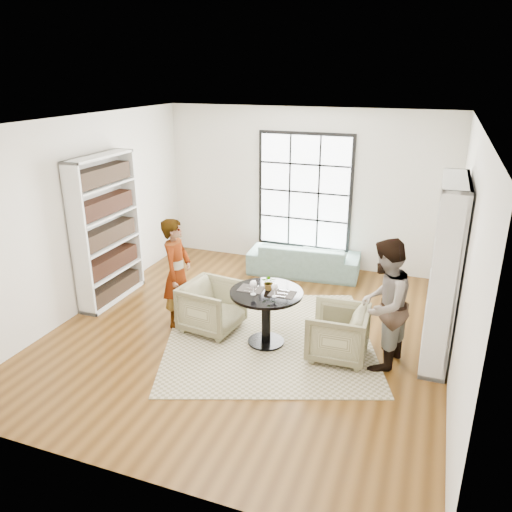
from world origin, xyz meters
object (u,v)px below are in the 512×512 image
at_px(pedestal_table, 266,306).
at_px(armchair_right, 338,333).
at_px(sofa, 304,259).
at_px(wine_glass_right, 275,287).
at_px(flower_centerpiece, 269,282).
at_px(person_right, 383,305).
at_px(person_left, 177,273).
at_px(wine_glass_left, 253,284).
at_px(armchair_left, 212,307).

xyz_separation_m(pedestal_table, armchair_right, (1.00, 0.01, -0.22)).
bearing_deg(sofa, pedestal_table, 89.23).
relative_size(wine_glass_right, flower_centerpiece, 0.87).
height_order(armchair_right, person_right, person_right).
distance_m(sofa, person_right, 3.22).
xyz_separation_m(pedestal_table, person_left, (-1.43, 0.12, 0.25)).
height_order(armchair_right, wine_glass_right, wine_glass_right).
relative_size(pedestal_table, wine_glass_left, 4.85).
bearing_deg(armchair_right, pedestal_table, -91.80).
bearing_deg(armchair_left, armchair_right, -86.08).
height_order(pedestal_table, armchair_left, pedestal_table).
height_order(armchair_left, wine_glass_left, wine_glass_left).
xyz_separation_m(armchair_left, person_left, (-0.55, 0.00, 0.46)).
bearing_deg(armchair_right, armchair_left, -95.52).
bearing_deg(sofa, person_left, 59.38).
bearing_deg(wine_glass_right, armchair_right, 8.37).
distance_m(armchair_left, person_right, 2.48).
distance_m(person_left, wine_glass_right, 1.60).
bearing_deg(armchair_left, person_right, -85.31).
relative_size(person_left, wine_glass_left, 8.00).
bearing_deg(person_left, armchair_left, -96.38).
bearing_deg(person_left, wine_glass_right, -104.85).
bearing_deg(person_left, flower_centerpiece, -98.13).
height_order(armchair_right, flower_centerpiece, flower_centerpiece).
xyz_separation_m(armchair_right, flower_centerpiece, (-0.99, 0.07, 0.55)).
bearing_deg(pedestal_table, wine_glass_left, -132.69).
xyz_separation_m(armchair_left, person_right, (2.43, -0.11, 0.49)).
bearing_deg(person_right, wine_glass_left, -72.19).
relative_size(person_left, person_right, 0.96).
relative_size(sofa, armchair_right, 2.63).
bearing_deg(wine_glass_right, sofa, 96.72).
relative_size(armchair_left, wine_glass_left, 3.89).
relative_size(armchair_left, armchair_right, 1.03).
bearing_deg(armchair_left, sofa, -8.07).
bearing_deg(wine_glass_right, armchair_left, 167.15).
relative_size(sofa, person_right, 1.19).
bearing_deg(armchair_left, person_left, 97.31).
distance_m(person_right, wine_glass_left, 1.69).
xyz_separation_m(wine_glass_left, flower_centerpiece, (0.15, 0.22, -0.04)).
xyz_separation_m(armchair_left, armchair_right, (1.88, -0.11, -0.01)).
height_order(person_right, wine_glass_right, person_right).
bearing_deg(person_left, armchair_right, -99.00).
bearing_deg(wine_glass_left, flower_centerpiece, 55.79).
relative_size(pedestal_table, armchair_left, 1.25).
relative_size(armchair_left, wine_glass_right, 4.13).
bearing_deg(wine_glass_left, wine_glass_right, 5.38).
distance_m(armchair_left, flower_centerpiece, 1.04).
bearing_deg(wine_glass_left, armchair_left, 160.52).
xyz_separation_m(sofa, wine_glass_right, (0.33, -2.79, 0.64)).
height_order(armchair_left, flower_centerpiece, flower_centerpiece).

